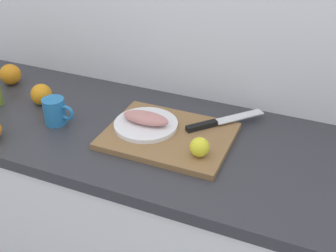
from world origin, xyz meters
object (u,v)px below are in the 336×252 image
chef_knife (216,122)px  lemon_0 (200,147)px  coffee_mug_0 (55,111)px  white_plate (146,125)px  cutting_board (168,136)px  fish_fillet (146,118)px

chef_knife → lemon_0: lemon_0 is taller
coffee_mug_0 → lemon_0: bearing=-1.6°
white_plate → lemon_0: bearing=-21.3°
cutting_board → fish_fillet: 0.10m
cutting_board → lemon_0: 0.16m
white_plate → lemon_0: lemon_0 is taller
lemon_0 → coffee_mug_0: (-0.52, 0.01, -0.00)m
cutting_board → chef_knife: size_ratio=1.74×
coffee_mug_0 → chef_knife: bearing=18.3°
cutting_board → chef_knife: 0.17m
white_plate → coffee_mug_0: coffee_mug_0 is taller
white_plate → fish_fillet: fish_fillet is taller
cutting_board → chef_knife: (0.12, 0.11, 0.02)m
fish_fillet → chef_knife: fish_fillet is taller
chef_knife → fish_fillet: bearing=158.5°
white_plate → lemon_0: (0.22, -0.08, 0.02)m
cutting_board → fish_fillet: bearing=171.2°
cutting_board → coffee_mug_0: 0.40m
chef_knife → coffee_mug_0: coffee_mug_0 is taller
cutting_board → fish_fillet: (-0.09, 0.01, 0.04)m
white_plate → chef_knife: (0.21, 0.10, 0.00)m
cutting_board → white_plate: size_ratio=1.90×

